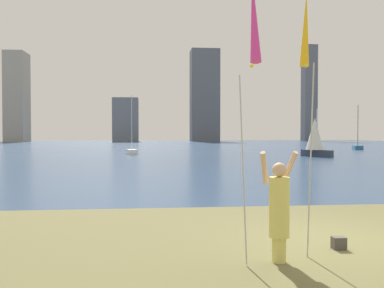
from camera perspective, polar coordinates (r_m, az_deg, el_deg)
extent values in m
cube|color=navy|center=(70.06, -2.79, -0.31)|extent=(120.00, 116.18, 0.12)
cube|color=#33301C|center=(12.57, 11.27, -8.24)|extent=(120.00, 0.70, 0.02)
cylinder|color=#D8CC66|center=(7.22, 11.55, -13.67)|extent=(0.23, 0.23, 0.41)
cylinder|color=#D8CC66|center=(7.08, 11.58, -8.28)|extent=(0.33, 0.33, 0.97)
sphere|color=#D1A889|center=(7.00, 11.61, -3.41)|extent=(0.23, 0.23, 0.23)
cylinder|color=#D1A889|center=(7.07, 9.65, -3.16)|extent=(0.24, 0.38, 0.56)
cylinder|color=#D1A889|center=(7.19, 12.89, -3.10)|extent=(0.24, 0.38, 0.56)
cylinder|color=#B2B2B7|center=(6.97, 6.83, -3.01)|extent=(0.02, 0.59, 3.04)
cone|color=#D83399|center=(6.50, 8.28, 16.57)|extent=(0.16, 0.41, 1.40)
sphere|color=yellow|center=(6.48, 7.98, 10.34)|extent=(0.06, 0.06, 0.06)
cylinder|color=#B2B2B7|center=(7.30, 15.57, -2.30)|extent=(0.02, 0.25, 3.22)
cone|color=yellow|center=(7.74, 14.93, 14.63)|extent=(0.16, 0.25, 1.26)
sphere|color=yellow|center=(7.58, 15.02, 10.08)|extent=(0.06, 0.06, 0.06)
cube|color=#4C4742|center=(8.29, 19.04, -12.41)|extent=(0.23, 0.18, 0.22)
cube|color=white|center=(41.83, -8.05, -1.07)|extent=(1.23, 1.85, 0.52)
cylinder|color=silver|center=(41.80, -8.07, 2.89)|extent=(0.06, 0.06, 5.27)
cube|color=#2D6084|center=(58.49, 21.28, -0.43)|extent=(1.71, 2.69, 0.54)
cylinder|color=#47474C|center=(58.47, 21.31, 2.36)|extent=(0.08, 0.08, 5.17)
cube|color=#333D51|center=(39.74, 16.35, -1.19)|extent=(2.11, 2.90, 0.60)
cylinder|color=silver|center=(39.70, 16.37, 1.91)|extent=(0.09, 0.09, 3.69)
cone|color=silver|center=(39.83, 16.09, 1.32)|extent=(2.15, 2.15, 2.87)
cube|color=gray|center=(115.60, -22.37, 5.82)|extent=(4.83, 7.02, 22.26)
cube|color=slate|center=(109.23, -8.87, 3.21)|extent=(6.37, 5.70, 10.97)
cube|color=#565B66|center=(113.36, 1.69, 6.47)|extent=(7.40, 6.21, 24.03)
cube|color=#565B66|center=(118.99, 15.40, 6.55)|extent=(3.43, 3.40, 25.56)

